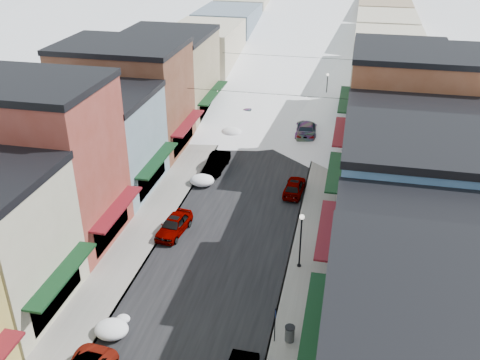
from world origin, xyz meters
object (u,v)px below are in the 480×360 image
at_px(car_silver_sedan, 174,225).
at_px(trash_can, 290,333).
at_px(streetlamp_near, 301,234).
at_px(car_dark_hatch, 217,162).

distance_m(car_silver_sedan, trash_can, 14.28).
relative_size(car_silver_sedan, streetlamp_near, 1.00).
bearing_deg(car_dark_hatch, car_silver_sedan, -89.65).
distance_m(car_silver_sedan, streetlamp_near, 10.59).
xyz_separation_m(car_silver_sedan, streetlamp_near, (10.09, -2.44, 2.10)).
bearing_deg(car_silver_sedan, car_dark_hatch, 94.70).
distance_m(car_silver_sedan, car_dark_hatch, 11.65).
relative_size(car_dark_hatch, trash_can, 4.34).
xyz_separation_m(car_silver_sedan, trash_can, (10.38, -9.81, -0.05)).
bearing_deg(car_silver_sedan, streetlamp_near, -6.76).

